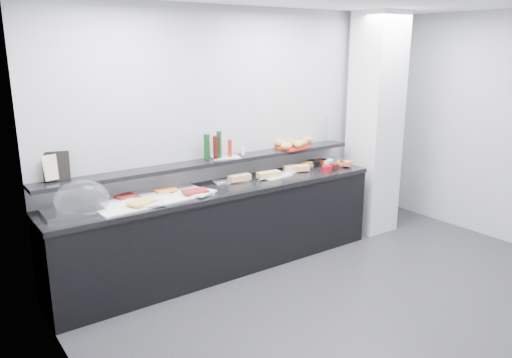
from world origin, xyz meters
TOP-DOWN VIEW (x-y plane):
  - ground at (0.00, 0.00)m, footprint 5.00×5.00m
  - back_wall at (0.00, 2.00)m, footprint 5.00×0.02m
  - column at (1.50, 1.65)m, footprint 0.50×0.50m
  - buffet_cabinet at (-0.70, 1.70)m, footprint 3.60×0.60m
  - counter_top at (-0.70, 1.70)m, footprint 3.62×0.62m
  - wall_shelf at (-0.70, 1.88)m, footprint 3.60×0.25m
  - cloche_base at (-2.19, 1.72)m, footprint 0.48×0.32m
  - cloche_dome at (-2.11, 1.68)m, footprint 0.53×0.43m
  - linen_runner at (-1.47, 1.73)m, footprint 1.15×0.62m
  - platter_meat_a at (-1.77, 1.84)m, footprint 0.37×0.29m
  - food_meat_a at (-1.67, 1.83)m, footprint 0.21×0.16m
  - platter_salmon at (-1.40, 1.82)m, footprint 0.30×0.21m
  - food_salmon at (-1.28, 1.80)m, footprint 0.21×0.14m
  - platter_cheese at (-1.56, 1.54)m, footprint 0.31×0.24m
  - food_cheese at (-1.62, 1.57)m, footprint 0.28×0.23m
  - platter_meat_b at (-1.00, 1.57)m, footprint 0.31×0.26m
  - food_meat_b at (-1.06, 1.60)m, footprint 0.25×0.18m
  - sandwich_plate_left at (-0.51, 1.83)m, footprint 0.39×0.22m
  - sandwich_food_left at (-0.44, 1.76)m, footprint 0.25×0.10m
  - tongs_left at (-0.61, 1.76)m, footprint 0.16×0.01m
  - sandwich_plate_mid at (-0.00, 1.68)m, footprint 0.35×0.19m
  - sandwich_food_mid at (-0.11, 1.69)m, footprint 0.27×0.12m
  - tongs_mid at (-0.22, 1.64)m, footprint 0.16×0.02m
  - sandwich_plate_right at (0.32, 1.78)m, footprint 0.34×0.20m
  - sandwich_food_right at (0.32, 1.75)m, footprint 0.31×0.21m
  - tongs_right at (0.28, 1.75)m, footprint 0.14×0.09m
  - bowl_glass_fruit at (0.49, 1.76)m, footprint 0.19×0.19m
  - fill_glass_fruit at (0.55, 1.82)m, footprint 0.17×0.17m
  - bowl_black_jam at (0.67, 1.84)m, footprint 0.17×0.17m
  - fill_black_jam at (0.79, 1.82)m, footprint 0.15×0.15m
  - bowl_glass_cream at (0.99, 1.77)m, footprint 0.21×0.21m
  - fill_glass_cream at (0.83, 1.78)m, footprint 0.15×0.15m
  - bowl_red_jam at (0.61, 1.55)m, footprint 0.13×0.13m
  - fill_red_jam at (0.75, 1.56)m, footprint 0.13×0.13m
  - bowl_glass_salmon at (0.83, 1.61)m, footprint 0.18×0.18m
  - fill_glass_salmon at (0.96, 1.58)m, footprint 0.18×0.18m
  - bowl_black_fruit at (0.96, 1.61)m, footprint 0.14×0.14m
  - fill_black_fruit at (0.91, 1.62)m, footprint 0.12×0.12m
  - framed_print at (-2.23, 1.96)m, footprint 0.24×0.14m
  - print_art at (-2.24, 1.94)m, footprint 0.21×0.09m
  - condiment_tray at (-0.54, 1.88)m, footprint 0.33×0.25m
  - bottle_green_a at (-0.75, 1.90)m, footprint 0.08×0.08m
  - bottle_brown at (-0.66, 1.86)m, footprint 0.08×0.08m
  - bottle_green_b at (-0.61, 1.88)m, footprint 0.06×0.06m
  - bottle_hot at (-0.49, 1.87)m, footprint 0.04×0.04m
  - shaker_salt at (-0.33, 1.85)m, footprint 0.03×0.03m
  - shaker_pepper at (-0.30, 1.91)m, footprint 0.03×0.03m
  - bread_tray at (0.37, 1.85)m, footprint 0.38×0.29m
  - bread_roll_nw at (0.26, 1.97)m, footprint 0.14×0.11m
  - bread_roll_n at (0.39, 1.96)m, footprint 0.16×0.12m
  - bread_roll_ne at (0.65, 1.94)m, footprint 0.17×0.14m
  - bread_roll_sw at (0.21, 1.78)m, footprint 0.17×0.12m
  - bread_roll_s at (0.38, 1.77)m, footprint 0.16×0.13m
  - bread_roll_se at (0.49, 1.82)m, footprint 0.14×0.09m
  - bread_roll_midw at (0.41, 1.85)m, footprint 0.18×0.15m
  - carafe at (0.98, 1.90)m, footprint 0.13×0.13m

SIDE VIEW (x-z plane):
  - ground at x=0.00m, z-range 0.00..0.00m
  - buffet_cabinet at x=-0.70m, z-range 0.00..0.85m
  - counter_top at x=-0.70m, z-range 0.85..0.90m
  - linen_runner at x=-1.47m, z-range 0.90..0.91m
  - sandwich_plate_left at x=-0.51m, z-range 0.90..0.91m
  - sandwich_plate_mid at x=0.00m, z-range 0.90..0.91m
  - sandwich_plate_right at x=0.32m, z-range 0.90..0.91m
  - tongs_left at x=-0.61m, z-range 0.91..0.92m
  - tongs_mid at x=-0.22m, z-range 0.92..0.92m
  - tongs_right at x=0.28m, z-range 0.91..0.92m
  - cloche_base at x=-2.19m, z-range 0.90..0.94m
  - platter_meat_a at x=-1.77m, z-range 0.92..0.93m
  - platter_salmon at x=-1.40m, z-range 0.92..0.93m
  - platter_cheese at x=-1.56m, z-range 0.92..0.93m
  - platter_meat_b at x=-1.00m, z-range 0.92..0.93m
  - bowl_glass_fruit at x=0.49m, z-range 0.90..0.97m
  - bowl_black_jam at x=0.67m, z-range 0.90..0.97m
  - bowl_glass_cream at x=0.99m, z-range 0.90..0.97m
  - bowl_red_jam at x=0.61m, z-range 0.90..0.97m
  - bowl_glass_salmon at x=0.83m, z-range 0.90..0.97m
  - bowl_black_fruit at x=0.96m, z-range 0.90..0.97m
  - food_meat_a at x=-1.67m, z-range 0.93..0.95m
  - food_salmon at x=-1.28m, z-range 0.93..0.95m
  - food_cheese at x=-1.62m, z-range 0.93..0.95m
  - food_meat_b at x=-1.06m, z-range 0.93..0.95m
  - sandwich_food_left at x=-0.44m, z-range 0.91..0.97m
  - sandwich_food_mid at x=-0.11m, z-range 0.91..0.97m
  - sandwich_food_right at x=0.32m, z-range 0.91..0.97m
  - fill_glass_fruit at x=0.55m, z-range 0.92..0.97m
  - fill_black_jam at x=0.79m, z-range 0.92..0.97m
  - fill_glass_cream at x=0.83m, z-range 0.92..0.97m
  - fill_red_jam at x=0.75m, z-range 0.92..0.97m
  - fill_glass_salmon at x=0.96m, z-range 0.92..0.97m
  - fill_black_fruit at x=0.91m, z-range 0.92..0.97m
  - cloche_dome at x=-2.11m, z-range 0.86..1.20m
  - wall_shelf at x=-0.70m, z-range 1.11..1.15m
  - condiment_tray at x=-0.54m, z-range 1.15..1.16m
  - bread_tray at x=0.37m, z-range 1.15..1.17m
  - shaker_salt at x=-0.33m, z-range 1.16..1.23m
  - shaker_pepper at x=-0.30m, z-range 1.16..1.23m
  - bread_roll_nw at x=0.26m, z-range 1.17..1.25m
  - bread_roll_n at x=0.39m, z-range 1.17..1.25m
  - bread_roll_ne at x=0.65m, z-range 1.17..1.25m
  - bread_roll_sw at x=0.21m, z-range 1.17..1.25m
  - bread_roll_s at x=0.38m, z-range 1.17..1.25m
  - bread_roll_se at x=0.49m, z-range 1.17..1.25m
  - bread_roll_midw at x=0.41m, z-range 1.17..1.25m
  - bottle_hot at x=-0.49m, z-range 1.16..1.34m
  - framed_print at x=-2.23m, z-range 1.15..1.41m
  - print_art at x=-2.24m, z-range 1.17..1.39m
  - bottle_brown at x=-0.66m, z-range 1.16..1.40m
  - bottle_green_a at x=-0.75m, z-range 1.16..1.42m
  - carafe at x=0.98m, z-range 1.15..1.45m
  - bottle_green_b at x=-0.61m, z-range 1.16..1.44m
  - back_wall at x=0.00m, z-range 0.00..2.70m
  - column at x=1.50m, z-range 0.00..2.70m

